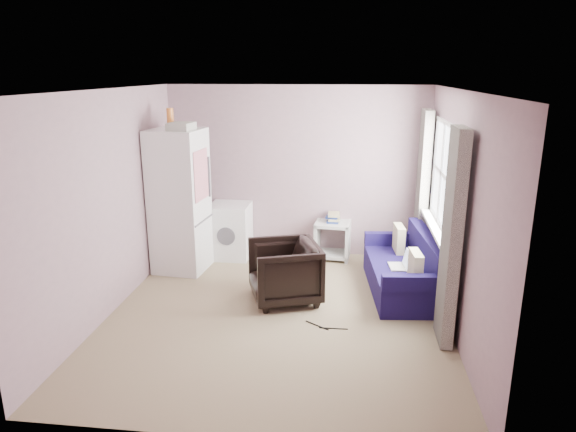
{
  "coord_description": "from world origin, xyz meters",
  "views": [
    {
      "loc": [
        0.75,
        -5.3,
        2.69
      ],
      "look_at": [
        0.05,
        0.6,
        1.0
      ],
      "focal_mm": 32.0,
      "sensor_mm": 36.0,
      "label": 1
    }
  ],
  "objects_px": {
    "washing_machine": "(231,229)",
    "armchair": "(284,269)",
    "fridge": "(180,200)",
    "sofa": "(406,271)",
    "side_table": "(333,237)"
  },
  "relations": [
    {
      "from": "armchair",
      "to": "sofa",
      "type": "bearing_deg",
      "value": 87.37
    },
    {
      "from": "washing_machine",
      "to": "side_table",
      "type": "relative_size",
      "value": 1.18
    },
    {
      "from": "fridge",
      "to": "washing_machine",
      "type": "bearing_deg",
      "value": 50.57
    },
    {
      "from": "side_table",
      "to": "sofa",
      "type": "distance_m",
      "value": 1.47
    },
    {
      "from": "side_table",
      "to": "sofa",
      "type": "bearing_deg",
      "value": -49.65
    },
    {
      "from": "washing_machine",
      "to": "sofa",
      "type": "height_order",
      "value": "washing_machine"
    },
    {
      "from": "armchair",
      "to": "fridge",
      "type": "bearing_deg",
      "value": -137.97
    },
    {
      "from": "fridge",
      "to": "washing_machine",
      "type": "xyz_separation_m",
      "value": [
        0.56,
        0.56,
        -0.57
      ]
    },
    {
      "from": "fridge",
      "to": "washing_machine",
      "type": "relative_size",
      "value": 2.75
    },
    {
      "from": "armchair",
      "to": "fridge",
      "type": "height_order",
      "value": "fridge"
    },
    {
      "from": "washing_machine",
      "to": "sofa",
      "type": "bearing_deg",
      "value": -21.48
    },
    {
      "from": "washing_machine",
      "to": "armchair",
      "type": "bearing_deg",
      "value": -54.93
    },
    {
      "from": "side_table",
      "to": "armchair",
      "type": "bearing_deg",
      "value": -108.78
    },
    {
      "from": "sofa",
      "to": "side_table",
      "type": "bearing_deg",
      "value": 124.94
    },
    {
      "from": "armchair",
      "to": "side_table",
      "type": "distance_m",
      "value": 1.64
    }
  ]
}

